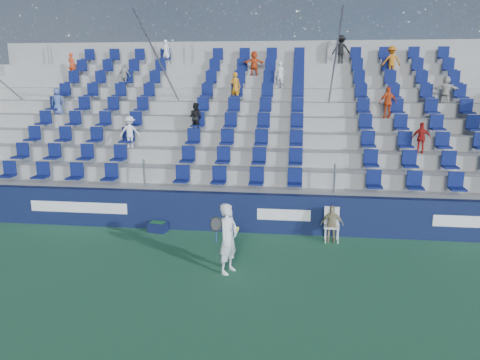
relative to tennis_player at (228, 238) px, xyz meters
name	(u,v)px	position (x,y,z in m)	size (l,w,h in m)	color
ground	(217,272)	(-0.27, -0.04, -0.87)	(70.00, 70.00, 0.00)	#2B6641
sponsor_wall	(235,212)	(-0.26, 3.11, -0.27)	(24.00, 0.32, 1.20)	#10193D
grandstand	(252,140)	(-0.26, 8.21, 1.26)	(24.00, 8.17, 6.63)	#A3A39E
tennis_player	(228,238)	(0.00, 0.00, 0.00)	(0.72, 0.75, 1.74)	white
line_judge_chair	(332,222)	(2.64, 2.62, -0.31)	(0.47, 0.49, 0.99)	white
line_judge	(332,224)	(2.64, 2.46, -0.32)	(0.64, 0.27, 1.10)	tan
ball_bin	(158,227)	(-2.62, 2.71, -0.70)	(0.62, 0.47, 0.31)	#10173D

